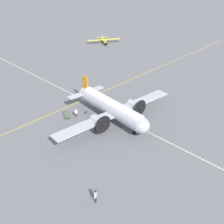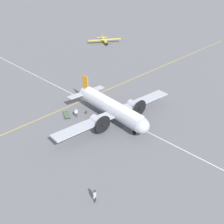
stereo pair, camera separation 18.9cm
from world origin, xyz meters
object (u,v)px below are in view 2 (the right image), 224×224
at_px(suitcase_near_door, 86,113).
at_px(baggage_cart, 67,115).
at_px(airliner_main, 114,109).
at_px(crew_foreground, 95,195).
at_px(passenger_boarding, 76,112).
at_px(light_aircraft_distant, 105,40).

bearing_deg(suitcase_near_door, baggage_cart, -30.08).
height_order(airliner_main, baggage_cart, airliner_main).
bearing_deg(suitcase_near_door, crew_foreground, 52.42).
bearing_deg(baggage_cart, crew_foreground, 0.09).
relative_size(passenger_boarding, light_aircraft_distant, 0.18).
distance_m(airliner_main, suitcase_near_door, 6.09).
xyz_separation_m(baggage_cart, light_aircraft_distant, (-36.01, -27.77, 0.56)).
height_order(crew_foreground, light_aircraft_distant, light_aircraft_distant).
relative_size(crew_foreground, suitcase_near_door, 3.72).
bearing_deg(passenger_boarding, airliner_main, -29.13).
bearing_deg(baggage_cart, airliner_main, 60.99).
bearing_deg(airliner_main, light_aircraft_distant, 143.14).
distance_m(passenger_boarding, baggage_cart, 1.96).
bearing_deg(suitcase_near_door, airliner_main, 106.81).
distance_m(crew_foreground, suitcase_near_door, 20.68).
bearing_deg(crew_foreground, suitcase_near_door, 27.44).
bearing_deg(suitcase_near_door, passenger_boarding, -6.42).
relative_size(suitcase_near_door, baggage_cart, 0.20).
bearing_deg(airliner_main, crew_foreground, -47.27).
distance_m(suitcase_near_door, baggage_cart, 3.46).
relative_size(airliner_main, crew_foreground, 13.29).
xyz_separation_m(airliner_main, crew_foreground, (14.23, 10.97, -1.40)).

